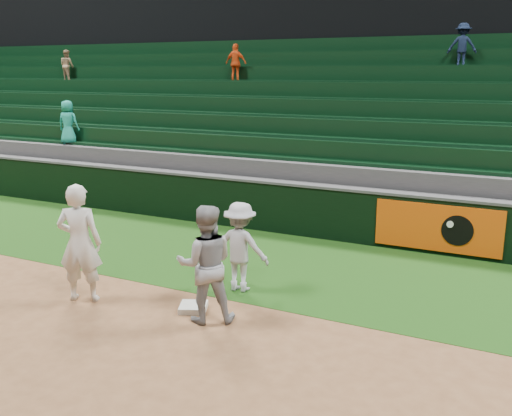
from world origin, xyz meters
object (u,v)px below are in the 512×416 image
at_px(baserunner, 206,264).
at_px(base_coach, 240,247).
at_px(first_base, 193,307).
at_px(first_baseman, 80,243).

relative_size(baserunner, base_coach, 1.16).
height_order(baserunner, base_coach, baserunner).
xyz_separation_m(first_base, first_baseman, (-1.91, -0.47, 0.96)).
distance_m(first_baseman, baserunner, 2.33).
bearing_deg(baserunner, base_coach, -117.06).
bearing_deg(base_coach, first_baseman, 31.53).
relative_size(first_baseman, baserunner, 1.09).
height_order(first_base, baserunner, baserunner).
bearing_deg(first_baseman, baserunner, 162.37).
distance_m(first_base, first_baseman, 2.19).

